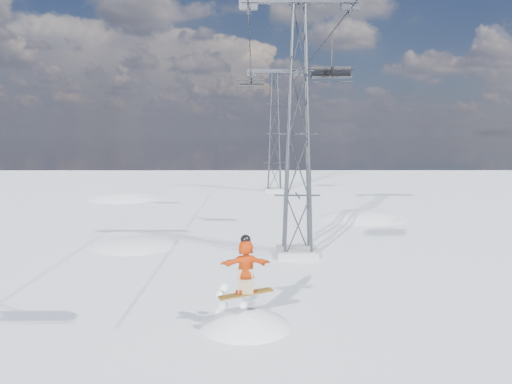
{
  "coord_description": "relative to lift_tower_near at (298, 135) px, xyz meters",
  "views": [
    {
      "loc": [
        -1.18,
        -14.22,
        5.53
      ],
      "look_at": [
        -1.09,
        2.66,
        3.54
      ],
      "focal_mm": 35.0,
      "sensor_mm": 36.0,
      "label": 1
    }
  ],
  "objects": [
    {
      "name": "ground",
      "position": [
        -0.8,
        -8.0,
        -5.47
      ],
      "size": [
        120.0,
        120.0,
        0.0
      ],
      "primitive_type": "plane",
      "color": "white",
      "rests_on": "ground"
    },
    {
      "name": "snow_terrain",
      "position": [
        -5.57,
        13.24,
        -15.06
      ],
      "size": [
        39.0,
        37.0,
        22.0
      ],
      "color": "white",
      "rests_on": "ground"
    },
    {
      "name": "lift_tower_near",
      "position": [
        0.0,
        0.0,
        0.0
      ],
      "size": [
        5.2,
        1.8,
        11.43
      ],
      "color": "#999999",
      "rests_on": "ground"
    },
    {
      "name": "lift_tower_far",
      "position": [
        0.0,
        25.0,
        0.0
      ],
      "size": [
        5.2,
        1.8,
        11.43
      ],
      "color": "#999999",
      "rests_on": "ground"
    },
    {
      "name": "haul_cables",
      "position": [
        0.0,
        11.5,
        5.38
      ],
      "size": [
        4.46,
        51.0,
        0.06
      ],
      "color": "black",
      "rests_on": "ground"
    },
    {
      "name": "snowboarder_jump",
      "position": [
        -2.19,
        -8.42,
        -7.11
      ],
      "size": [
        4.4,
        4.4,
        6.69
      ],
      "color": "white",
      "rests_on": "ground"
    },
    {
      "name": "lift_chair_mid",
      "position": [
        2.2,
        5.01,
        3.25
      ],
      "size": [
        2.14,
        0.62,
        2.66
      ],
      "color": "black",
      "rests_on": "ground"
    },
    {
      "name": "lift_chair_far",
      "position": [
        -2.2,
        12.7,
        3.51
      ],
      "size": [
        1.88,
        0.54,
        2.33
      ],
      "color": "black",
      "rests_on": "ground"
    }
  ]
}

